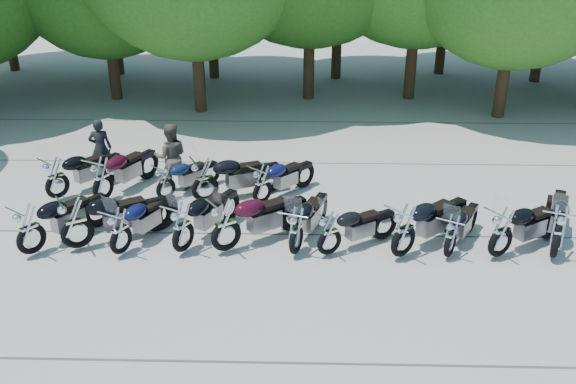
{
  "coord_description": "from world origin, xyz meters",
  "views": [
    {
      "loc": [
        0.32,
        -11.09,
        6.9
      ],
      "look_at": [
        0.0,
        1.5,
        1.1
      ],
      "focal_mm": 38.0,
      "sensor_mm": 36.0,
      "label": 1
    }
  ],
  "objects_px": {
    "motorcycle_15": "(262,183)",
    "motorcycle_2": "(120,230)",
    "motorcycle_11": "(56,177)",
    "rider_0": "(101,148)",
    "motorcycle_3": "(182,226)",
    "motorcycle_10": "(558,230)",
    "rider_1": "(171,157)",
    "motorcycle_0": "(29,228)",
    "motorcycle_13": "(165,181)",
    "motorcycle_5": "(296,229)",
    "motorcycle_7": "(404,229)",
    "motorcycle_4": "(226,224)",
    "motorcycle_8": "(451,235)",
    "motorcycle_6": "(330,232)",
    "motorcycle_9": "(502,231)",
    "motorcycle_14": "(205,179)",
    "motorcycle_1": "(76,222)",
    "motorcycle_12": "(102,178)"
  },
  "relations": [
    {
      "from": "motorcycle_3",
      "to": "motorcycle_13",
      "type": "relative_size",
      "value": 1.19
    },
    {
      "from": "motorcycle_2",
      "to": "rider_0",
      "type": "bearing_deg",
      "value": -41.98
    },
    {
      "from": "motorcycle_9",
      "to": "motorcycle_13",
      "type": "relative_size",
      "value": 1.18
    },
    {
      "from": "motorcycle_8",
      "to": "motorcycle_14",
      "type": "height_order",
      "value": "motorcycle_14"
    },
    {
      "from": "motorcycle_4",
      "to": "motorcycle_8",
      "type": "xyz_separation_m",
      "value": [
        4.88,
        -0.09,
        -0.14
      ]
    },
    {
      "from": "motorcycle_1",
      "to": "motorcycle_7",
      "type": "distance_m",
      "value": 7.17
    },
    {
      "from": "motorcycle_2",
      "to": "motorcycle_11",
      "type": "xyz_separation_m",
      "value": [
        -2.44,
        2.78,
        0.03
      ]
    },
    {
      "from": "motorcycle_7",
      "to": "motorcycle_15",
      "type": "height_order",
      "value": "motorcycle_7"
    },
    {
      "from": "motorcycle_12",
      "to": "rider_0",
      "type": "xyz_separation_m",
      "value": [
        -0.55,
        1.73,
        0.15
      ]
    },
    {
      "from": "motorcycle_8",
      "to": "motorcycle_14",
      "type": "relative_size",
      "value": 0.81
    },
    {
      "from": "motorcycle_10",
      "to": "rider_1",
      "type": "xyz_separation_m",
      "value": [
        -9.02,
        3.5,
        0.23
      ]
    },
    {
      "from": "motorcycle_5",
      "to": "rider_1",
      "type": "xyz_separation_m",
      "value": [
        -3.41,
        3.49,
        0.29
      ]
    },
    {
      "from": "motorcycle_8",
      "to": "motorcycle_11",
      "type": "xyz_separation_m",
      "value": [
        -9.61,
        2.72,
        0.09
      ]
    },
    {
      "from": "motorcycle_5",
      "to": "rider_0",
      "type": "xyz_separation_m",
      "value": [
        -5.58,
        4.32,
        0.21
      ]
    },
    {
      "from": "motorcycle_13",
      "to": "motorcycle_15",
      "type": "relative_size",
      "value": 0.93
    },
    {
      "from": "motorcycle_0",
      "to": "motorcycle_13",
      "type": "height_order",
      "value": "motorcycle_0"
    },
    {
      "from": "motorcycle_6",
      "to": "motorcycle_14",
      "type": "distance_m",
      "value": 4.04
    },
    {
      "from": "motorcycle_3",
      "to": "rider_0",
      "type": "bearing_deg",
      "value": -25.93
    },
    {
      "from": "motorcycle_1",
      "to": "motorcycle_2",
      "type": "bearing_deg",
      "value": -132.88
    },
    {
      "from": "motorcycle_3",
      "to": "motorcycle_14",
      "type": "height_order",
      "value": "motorcycle_14"
    },
    {
      "from": "motorcycle_15",
      "to": "motorcycle_2",
      "type": "bearing_deg",
      "value": 84.78
    },
    {
      "from": "motorcycle_3",
      "to": "rider_0",
      "type": "distance_m",
      "value": 5.3
    },
    {
      "from": "rider_1",
      "to": "motorcycle_8",
      "type": "bearing_deg",
      "value": 142.19
    },
    {
      "from": "motorcycle_2",
      "to": "motorcycle_10",
      "type": "height_order",
      "value": "motorcycle_10"
    },
    {
      "from": "motorcycle_6",
      "to": "motorcycle_8",
      "type": "relative_size",
      "value": 1.04
    },
    {
      "from": "motorcycle_1",
      "to": "motorcycle_7",
      "type": "height_order",
      "value": "motorcycle_7"
    },
    {
      "from": "motorcycle_2",
      "to": "motorcycle_4",
      "type": "height_order",
      "value": "motorcycle_4"
    },
    {
      "from": "motorcycle_8",
      "to": "motorcycle_7",
      "type": "bearing_deg",
      "value": 33.62
    },
    {
      "from": "motorcycle_2",
      "to": "motorcycle_8",
      "type": "distance_m",
      "value": 7.18
    },
    {
      "from": "motorcycle_12",
      "to": "motorcycle_0",
      "type": "bearing_deg",
      "value": 101.21
    },
    {
      "from": "motorcycle_7",
      "to": "rider_0",
      "type": "relative_size",
      "value": 1.5
    },
    {
      "from": "motorcycle_10",
      "to": "motorcycle_13",
      "type": "bearing_deg",
      "value": 5.32
    },
    {
      "from": "motorcycle_5",
      "to": "motorcycle_12",
      "type": "distance_m",
      "value": 5.66
    },
    {
      "from": "motorcycle_6",
      "to": "motorcycle_9",
      "type": "xyz_separation_m",
      "value": [
        3.69,
        -0.0,
        0.07
      ]
    },
    {
      "from": "motorcycle_5",
      "to": "motorcycle_0",
      "type": "bearing_deg",
      "value": 21.78
    },
    {
      "from": "motorcycle_13",
      "to": "rider_1",
      "type": "height_order",
      "value": "rider_1"
    },
    {
      "from": "motorcycle_7",
      "to": "motorcycle_4",
      "type": "bearing_deg",
      "value": 46.35
    },
    {
      "from": "motorcycle_7",
      "to": "motorcycle_10",
      "type": "height_order",
      "value": "motorcycle_7"
    },
    {
      "from": "motorcycle_12",
      "to": "motorcycle_11",
      "type": "bearing_deg",
      "value": 22.0
    },
    {
      "from": "motorcycle_15",
      "to": "rider_0",
      "type": "xyz_separation_m",
      "value": [
        -4.68,
        1.8,
        0.23
      ]
    },
    {
      "from": "motorcycle_0",
      "to": "motorcycle_11",
      "type": "height_order",
      "value": "motorcycle_0"
    },
    {
      "from": "motorcycle_0",
      "to": "motorcycle_4",
      "type": "xyz_separation_m",
      "value": [
        4.24,
        0.22,
        0.04
      ]
    },
    {
      "from": "motorcycle_12",
      "to": "motorcycle_5",
      "type": "bearing_deg",
      "value": 179.14
    },
    {
      "from": "motorcycle_14",
      "to": "rider_0",
      "type": "relative_size",
      "value": 1.47
    },
    {
      "from": "motorcycle_14",
      "to": "rider_1",
      "type": "xyz_separation_m",
      "value": [
        -1.03,
        0.94,
        0.22
      ]
    },
    {
      "from": "motorcycle_15",
      "to": "motorcycle_8",
      "type": "bearing_deg",
      "value": -168.05
    },
    {
      "from": "motorcycle_12",
      "to": "motorcycle_10",
      "type": "bearing_deg",
      "value": -167.4
    },
    {
      "from": "motorcycle_11",
      "to": "rider_0",
      "type": "distance_m",
      "value": 1.79
    },
    {
      "from": "motorcycle_6",
      "to": "motorcycle_14",
      "type": "bearing_deg",
      "value": 17.3
    },
    {
      "from": "motorcycle_0",
      "to": "motorcycle_10",
      "type": "distance_m",
      "value": 11.39
    }
  ]
}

